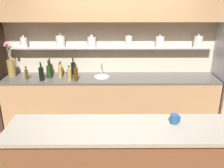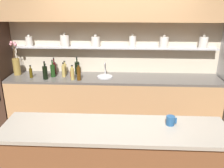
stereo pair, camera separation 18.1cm
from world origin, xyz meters
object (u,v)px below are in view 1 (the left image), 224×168
(bottle_spirit_3, at_px, (42,73))
(bottle_sauce_10, at_px, (68,74))
(bottle_wine_5, at_px, (50,69))
(bottle_wine_9, at_px, (41,74))
(bottle_spirit_1, at_px, (60,72))
(bottle_wine_7, at_px, (73,68))
(bottle_oil_8, at_px, (26,74))
(flower_vase, at_px, (11,66))
(bottle_wine_6, at_px, (49,72))
(bottle_spirit_0, at_px, (76,74))
(bottle_spirit_2, at_px, (61,69))
(bottle_spirit_4, at_px, (69,74))
(sink_fixture, at_px, (102,76))
(coffee_mug, at_px, (174,119))

(bottle_spirit_3, distance_m, bottle_sauce_10, 0.46)
(bottle_wine_5, relative_size, bottle_wine_9, 0.95)
(bottle_wine_5, relative_size, bottle_sauce_10, 1.88)
(bottle_spirit_1, xyz_separation_m, bottle_wine_7, (0.21, 0.17, 0.01))
(bottle_oil_8, bearing_deg, bottle_sauce_10, 5.85)
(bottle_spirit_3, bearing_deg, flower_vase, 168.56)
(bottle_spirit_3, distance_m, bottle_wine_6, 0.13)
(bottle_spirit_0, xyz_separation_m, bottle_spirit_2, (-0.32, 0.32, -0.02))
(bottle_spirit_2, xyz_separation_m, bottle_spirit_3, (-0.30, -0.19, -0.00))
(bottle_spirit_2, height_order, bottle_spirit_4, bottle_spirit_4)
(sink_fixture, height_order, bottle_wine_6, bottle_wine_6)
(bottle_spirit_2, bearing_deg, flower_vase, -175.09)
(bottle_oil_8, bearing_deg, bottle_wine_5, 33.93)
(bottle_spirit_4, height_order, bottle_wine_6, bottle_wine_6)
(bottle_spirit_1, relative_size, bottle_wine_5, 0.85)
(bottle_wine_6, bearing_deg, sink_fixture, 1.60)
(bottle_wine_6, height_order, bottle_sauce_10, bottle_wine_6)
(bottle_spirit_0, relative_size, bottle_spirit_2, 1.16)
(flower_vase, bearing_deg, bottle_spirit_2, 4.91)
(bottle_oil_8, relative_size, coffee_mug, 2.04)
(bottle_spirit_3, height_order, bottle_wine_6, bottle_wine_6)
(bottle_spirit_3, distance_m, bottle_wine_5, 0.22)
(flower_vase, bearing_deg, bottle_wine_5, 7.02)
(coffee_mug, bearing_deg, flower_vase, 142.32)
(bottle_wine_7, height_order, bottle_sauce_10, bottle_wine_7)
(sink_fixture, xyz_separation_m, bottle_wine_9, (-1.02, -0.16, 0.09))
(bottle_wine_5, relative_size, bottle_wine_7, 0.95)
(bottle_spirit_1, height_order, bottle_wine_5, bottle_wine_5)
(bottle_spirit_3, xyz_separation_m, bottle_sauce_10, (0.46, 0.03, -0.04))
(bottle_spirit_2, bearing_deg, bottle_sauce_10, -45.70)
(bottle_spirit_0, bearing_deg, bottle_spirit_2, 134.39)
(flower_vase, relative_size, bottle_wine_7, 1.95)
(bottle_spirit_4, relative_size, bottle_wine_7, 0.81)
(bottle_spirit_1, height_order, bottle_spirit_4, bottle_spirit_4)
(bottle_oil_8, bearing_deg, bottle_spirit_1, 8.17)
(sink_fixture, relative_size, bottle_wine_9, 0.85)
(bottle_spirit_4, bearing_deg, coffee_mug, -50.16)
(bottle_wine_5, xyz_separation_m, bottle_wine_6, (0.02, -0.17, 0.00))
(bottle_wine_5, height_order, bottle_wine_6, bottle_wine_6)
(bottle_spirit_2, bearing_deg, sink_fixture, -10.49)
(bottle_spirit_1, xyz_separation_m, bottle_oil_8, (-0.56, -0.08, -0.02))
(sink_fixture, height_order, bottle_spirit_4, bottle_spirit_4)
(bottle_spirit_3, height_order, bottle_sauce_10, bottle_spirit_3)
(bottle_wine_6, bearing_deg, bottle_oil_8, -169.87)
(bottle_spirit_3, xyz_separation_m, bottle_spirit_4, (0.50, -0.12, 0.01))
(coffee_mug, bearing_deg, bottle_spirit_0, 127.71)
(bottle_wine_5, relative_size, bottle_wine_6, 0.98)
(flower_vase, bearing_deg, bottle_wine_6, -7.45)
(flower_vase, distance_m, bottle_spirit_2, 0.87)
(bottle_sauce_10, bearing_deg, sink_fixture, 1.97)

